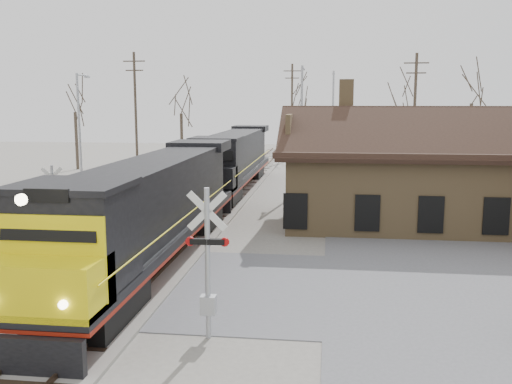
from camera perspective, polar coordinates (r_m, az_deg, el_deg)
ground at (r=21.95m, az=-12.04°, el=-8.83°), size 140.00×140.00×0.00m
road at (r=21.94m, az=-12.04°, el=-8.79°), size 60.00×9.00×0.03m
track_main at (r=36.00m, az=-4.17°, el=-1.54°), size 3.40×90.00×0.24m
track_siding at (r=37.15m, az=-10.99°, el=-1.35°), size 3.40×90.00×0.24m
depot at (r=32.34m, az=15.97°, el=1.13°), size 15.20×9.31×7.90m
locomotive_lead at (r=23.17m, az=-10.64°, el=-1.81°), size 3.02×20.24×4.49m
locomotive_trailing at (r=42.96m, az=-2.23°, el=3.29°), size 3.02×20.24×4.25m
crossbuck_near at (r=16.15m, az=-4.85°, el=-7.72°), size 1.24×0.32×4.33m
crossbuck_far at (r=28.27m, az=-19.57°, el=-1.43°), size 1.01×0.49×3.75m
streetlight_a at (r=42.01m, az=-17.17°, el=6.14°), size 0.25×2.04×8.59m
streetlight_b at (r=42.52m, az=4.58°, el=6.99°), size 0.25×2.04×9.25m
streetlight_c at (r=54.35m, az=7.68°, el=7.51°), size 0.25×2.04×9.48m
utility_pole_a at (r=52.81m, az=-11.94°, el=7.84°), size 2.00×0.24×10.99m
utility_pole_b at (r=66.37m, az=3.61°, el=8.18°), size 2.00×0.24×10.90m
utility_pole_c at (r=49.11m, az=15.55°, el=7.37°), size 2.00×0.24×10.56m
tree_a at (r=59.05m, az=-17.68°, el=8.52°), size 3.76×3.76×9.22m
tree_b at (r=59.55m, az=-7.51°, el=8.64°), size 3.63×3.63×8.89m
tree_c at (r=66.43m, az=4.59°, el=9.62°), size 4.22×4.22×10.34m
tree_d at (r=60.01m, az=14.07°, el=9.23°), size 4.09×4.09×10.03m
tree_e at (r=56.76m, az=20.81°, el=9.36°), size 4.33×4.33×10.61m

